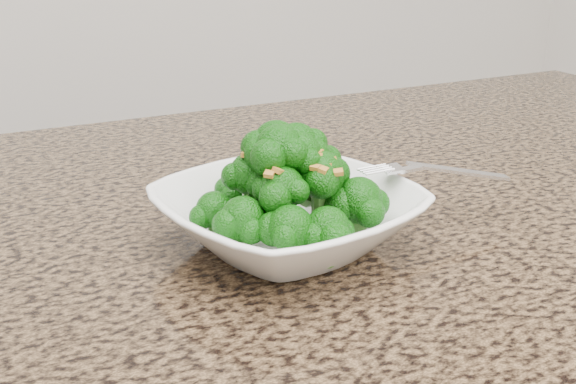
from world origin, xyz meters
name	(u,v)px	position (x,y,z in m)	size (l,w,h in m)	color
granite_counter	(287,283)	(0.00, 0.30, 0.89)	(1.64, 1.04, 0.03)	brown
bowl	(288,218)	(0.02, 0.34, 0.93)	(0.21, 0.21, 0.05)	white
broccoli_pile	(288,150)	(0.02, 0.34, 0.99)	(0.19, 0.19, 0.07)	#0F590A
garlic_topping	(288,105)	(0.02, 0.34, 1.02)	(0.11, 0.11, 0.01)	#C1862F
fork	(413,168)	(0.14, 0.32, 0.96)	(0.17, 0.03, 0.01)	silver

